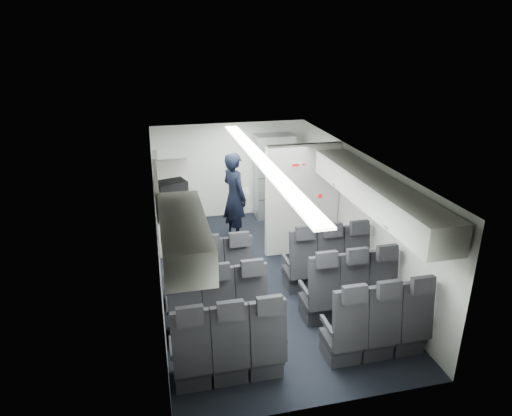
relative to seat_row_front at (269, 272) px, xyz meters
name	(u,v)px	position (x,y,z in m)	size (l,w,h in m)	color
cabin_shell	(261,218)	(0.00, 0.53, 0.72)	(3.41, 6.01, 2.16)	black
seat_row_front	(269,272)	(0.00, 0.00, 0.00)	(3.33, 0.56, 1.24)	black
seat_row_mid	(285,302)	(0.00, -0.90, 0.00)	(3.33, 0.56, 1.24)	black
seat_row_rear	(305,341)	(0.00, -1.80, 0.00)	(3.33, 0.56, 1.24)	black
overhead_bin_left_rear	(184,235)	(-1.40, -1.47, 1.46)	(0.53, 1.80, 0.40)	white
overhead_bin_left_front_open	(172,195)	(-1.44, 0.28, 1.33)	(0.64, 1.70, 0.72)	#9E9E93
overhead_bin_right_rear	(406,214)	(1.40, -1.47, 1.46)	(0.53, 1.80, 0.40)	white
overhead_bin_right_front	(349,174)	(1.40, 0.28, 1.46)	(0.53, 1.70, 0.40)	white
bulkhead_partition	(302,200)	(0.98, 1.33, 0.67)	(1.40, 0.15, 2.13)	silver
galley_unit	(274,176)	(0.95, 3.25, 0.55)	(0.85, 0.52, 1.90)	#939399
boarding_door	(159,203)	(-1.64, 2.09, 0.55)	(0.12, 1.27, 1.86)	silver
flight_attendant	(234,197)	(-0.14, 2.23, 0.51)	(0.66, 0.44, 1.82)	black
carry_on_bag	(171,189)	(-1.44, 0.39, 1.38)	(0.44, 0.31, 0.26)	black
papers	(244,192)	(0.05, 2.18, 0.61)	(0.20, 0.02, 0.14)	white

